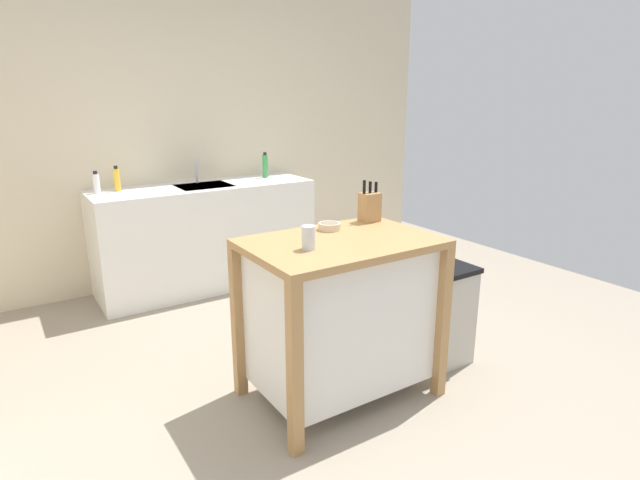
{
  "coord_description": "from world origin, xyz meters",
  "views": [
    {
      "loc": [
        -1.36,
        -2.01,
        1.64
      ],
      "look_at": [
        0.14,
        0.3,
        0.85
      ],
      "focal_mm": 29.02,
      "sensor_mm": 36.0,
      "label": 1
    }
  ],
  "objects_px": {
    "bowl_ceramic_wide": "(329,226)",
    "sink_faucet": "(197,170)",
    "trash_bin": "(442,315)",
    "bottle_dish_soap": "(117,179)",
    "drinking_cup": "(309,238)",
    "bottle_hand_soap": "(265,166)",
    "kitchen_island": "(340,310)",
    "bottle_spray_cleaner": "(96,183)",
    "knife_block": "(370,206)"
  },
  "relations": [
    {
      "from": "drinking_cup",
      "to": "trash_bin",
      "type": "xyz_separation_m",
      "value": [
        0.97,
        -0.0,
        -0.65
      ]
    },
    {
      "from": "drinking_cup",
      "to": "kitchen_island",
      "type": "bearing_deg",
      "value": 12.84
    },
    {
      "from": "kitchen_island",
      "to": "bottle_spray_cleaner",
      "type": "height_order",
      "value": "bottle_spray_cleaner"
    },
    {
      "from": "sink_faucet",
      "to": "bottle_spray_cleaner",
      "type": "height_order",
      "value": "sink_faucet"
    },
    {
      "from": "kitchen_island",
      "to": "bowl_ceramic_wide",
      "type": "relative_size",
      "value": 7.98
    },
    {
      "from": "bowl_ceramic_wide",
      "to": "kitchen_island",
      "type": "bearing_deg",
      "value": -107.21
    },
    {
      "from": "trash_bin",
      "to": "bottle_spray_cleaner",
      "type": "height_order",
      "value": "bottle_spray_cleaner"
    },
    {
      "from": "kitchen_island",
      "to": "bottle_dish_soap",
      "type": "bearing_deg",
      "value": 106.59
    },
    {
      "from": "drinking_cup",
      "to": "bottle_hand_soap",
      "type": "xyz_separation_m",
      "value": [
        0.88,
        2.17,
        0.04
      ]
    },
    {
      "from": "knife_block",
      "to": "bottle_hand_soap",
      "type": "xyz_separation_m",
      "value": [
        0.28,
        1.88,
        0.0
      ]
    },
    {
      "from": "bottle_spray_cleaner",
      "to": "bottle_hand_soap",
      "type": "relative_size",
      "value": 0.75
    },
    {
      "from": "bowl_ceramic_wide",
      "to": "drinking_cup",
      "type": "distance_m",
      "value": 0.39
    },
    {
      "from": "bowl_ceramic_wide",
      "to": "trash_bin",
      "type": "distance_m",
      "value": 0.94
    },
    {
      "from": "sink_faucet",
      "to": "bottle_hand_soap",
      "type": "bearing_deg",
      "value": -5.41
    },
    {
      "from": "kitchen_island",
      "to": "bowl_ceramic_wide",
      "type": "distance_m",
      "value": 0.47
    },
    {
      "from": "bottle_dish_soap",
      "to": "sink_faucet",
      "type": "bearing_deg",
      "value": 2.41
    },
    {
      "from": "trash_bin",
      "to": "sink_faucet",
      "type": "xyz_separation_m",
      "value": [
        -0.71,
        2.24,
        0.68
      ]
    },
    {
      "from": "bottle_dish_soap",
      "to": "kitchen_island",
      "type": "bearing_deg",
      "value": -73.41
    },
    {
      "from": "kitchen_island",
      "to": "bowl_ceramic_wide",
      "type": "height_order",
      "value": "bowl_ceramic_wide"
    },
    {
      "from": "bottle_hand_soap",
      "to": "bowl_ceramic_wide",
      "type": "bearing_deg",
      "value": -107.06
    },
    {
      "from": "bowl_ceramic_wide",
      "to": "sink_faucet",
      "type": "distance_m",
      "value": 1.98
    },
    {
      "from": "drinking_cup",
      "to": "bottle_hand_soap",
      "type": "height_order",
      "value": "bottle_hand_soap"
    },
    {
      "from": "trash_bin",
      "to": "bottle_hand_soap",
      "type": "distance_m",
      "value": 2.28
    },
    {
      "from": "drinking_cup",
      "to": "knife_block",
      "type": "bearing_deg",
      "value": 25.63
    },
    {
      "from": "trash_bin",
      "to": "bottle_dish_soap",
      "type": "height_order",
      "value": "bottle_dish_soap"
    },
    {
      "from": "knife_block",
      "to": "bottle_spray_cleaner",
      "type": "distance_m",
      "value": 2.23
    },
    {
      "from": "kitchen_island",
      "to": "drinking_cup",
      "type": "bearing_deg",
      "value": -167.16
    },
    {
      "from": "bowl_ceramic_wide",
      "to": "trash_bin",
      "type": "bearing_deg",
      "value": -20.63
    },
    {
      "from": "bottle_hand_soap",
      "to": "knife_block",
      "type": "bearing_deg",
      "value": -98.35
    },
    {
      "from": "kitchen_island",
      "to": "trash_bin",
      "type": "xyz_separation_m",
      "value": [
        0.74,
        -0.06,
        -0.19
      ]
    },
    {
      "from": "kitchen_island",
      "to": "bowl_ceramic_wide",
      "type": "xyz_separation_m",
      "value": [
        0.06,
        0.2,
        0.42
      ]
    },
    {
      "from": "kitchen_island",
      "to": "bottle_spray_cleaner",
      "type": "xyz_separation_m",
      "value": [
        -0.8,
        2.14,
        0.47
      ]
    },
    {
      "from": "drinking_cup",
      "to": "trash_bin",
      "type": "distance_m",
      "value": 1.16
    },
    {
      "from": "bowl_ceramic_wide",
      "to": "bottle_hand_soap",
      "type": "bearing_deg",
      "value": 72.94
    },
    {
      "from": "sink_faucet",
      "to": "bottle_hand_soap",
      "type": "xyz_separation_m",
      "value": [
        0.63,
        -0.06,
        -0.0
      ]
    },
    {
      "from": "drinking_cup",
      "to": "bottle_dish_soap",
      "type": "bearing_deg",
      "value": 100.56
    },
    {
      "from": "bowl_ceramic_wide",
      "to": "drinking_cup",
      "type": "bearing_deg",
      "value": -139.37
    },
    {
      "from": "knife_block",
      "to": "bottle_spray_cleaner",
      "type": "height_order",
      "value": "knife_block"
    },
    {
      "from": "bottle_dish_soap",
      "to": "bottle_hand_soap",
      "type": "xyz_separation_m",
      "value": [
        1.29,
        -0.03,
        0.01
      ]
    },
    {
      "from": "knife_block",
      "to": "sink_faucet",
      "type": "bearing_deg",
      "value": 100.3
    },
    {
      "from": "kitchen_island",
      "to": "drinking_cup",
      "type": "height_order",
      "value": "drinking_cup"
    },
    {
      "from": "bowl_ceramic_wide",
      "to": "bottle_hand_soap",
      "type": "distance_m",
      "value": 2.01
    },
    {
      "from": "drinking_cup",
      "to": "bottle_spray_cleaner",
      "type": "xyz_separation_m",
      "value": [
        -0.57,
        2.19,
        0.01
      ]
    },
    {
      "from": "kitchen_island",
      "to": "drinking_cup",
      "type": "xyz_separation_m",
      "value": [
        -0.23,
        -0.05,
        0.46
      ]
    },
    {
      "from": "drinking_cup",
      "to": "sink_faucet",
      "type": "distance_m",
      "value": 2.25
    },
    {
      "from": "bottle_spray_cleaner",
      "to": "bottle_dish_soap",
      "type": "bearing_deg",
      "value": 5.42
    },
    {
      "from": "knife_block",
      "to": "sink_faucet",
      "type": "relative_size",
      "value": 1.13
    },
    {
      "from": "bottle_spray_cleaner",
      "to": "bottle_dish_soap",
      "type": "xyz_separation_m",
      "value": [
        0.16,
        0.01,
        0.01
      ]
    },
    {
      "from": "knife_block",
      "to": "bottle_dish_soap",
      "type": "height_order",
      "value": "knife_block"
    },
    {
      "from": "bowl_ceramic_wide",
      "to": "drinking_cup",
      "type": "relative_size",
      "value": 1.06
    }
  ]
}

